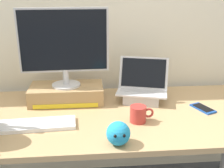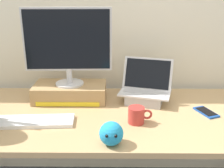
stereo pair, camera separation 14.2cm
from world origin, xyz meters
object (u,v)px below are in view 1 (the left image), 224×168
object	(u,v)px
toner_box_yellow	(67,94)
coffee_mug	(139,114)
external_keyboard	(36,125)
plush_toy	(118,133)
open_laptop	(142,92)
desktop_monitor	(64,45)
cell_phone	(203,108)

from	to	relation	value
toner_box_yellow	coffee_mug	distance (m)	0.52
external_keyboard	plush_toy	size ratio (longest dim) A/B	3.70
plush_toy	external_keyboard	bearing A→B (deg)	153.16
open_laptop	coffee_mug	distance (m)	0.31
toner_box_yellow	coffee_mug	world-z (taller)	toner_box_yellow
desktop_monitor	cell_phone	size ratio (longest dim) A/B	3.18
external_keyboard	cell_phone	world-z (taller)	external_keyboard
desktop_monitor	open_laptop	size ratio (longest dim) A/B	1.50
coffee_mug	plush_toy	distance (m)	0.26
open_laptop	coffee_mug	world-z (taller)	open_laptop
external_keyboard	cell_phone	xyz separation A→B (m)	(0.96, 0.14, -0.01)
cell_phone	plush_toy	size ratio (longest dim) A/B	1.50
desktop_monitor	coffee_mug	distance (m)	0.61
cell_phone	plush_toy	bearing A→B (deg)	-170.03
coffee_mug	desktop_monitor	bearing A→B (deg)	141.85
desktop_monitor	toner_box_yellow	bearing A→B (deg)	90.70
coffee_mug	toner_box_yellow	bearing A→B (deg)	141.75
external_keyboard	plush_toy	distance (m)	0.47
desktop_monitor	external_keyboard	distance (m)	0.50
external_keyboard	coffee_mug	size ratio (longest dim) A/B	3.21
desktop_monitor	external_keyboard	world-z (taller)	desktop_monitor
coffee_mug	external_keyboard	bearing A→B (deg)	-178.92
toner_box_yellow	open_laptop	world-z (taller)	open_laptop
open_laptop	cell_phone	world-z (taller)	open_laptop
coffee_mug	plush_toy	size ratio (longest dim) A/B	1.15
desktop_monitor	open_laptop	bearing A→B (deg)	-4.51
desktop_monitor	open_laptop	world-z (taller)	desktop_monitor
open_laptop	cell_phone	xyz separation A→B (m)	(0.34, -0.17, -0.05)
external_keyboard	plush_toy	xyz separation A→B (m)	(0.41, -0.21, 0.05)
cell_phone	plush_toy	world-z (taller)	plush_toy
open_laptop	cell_phone	distance (m)	0.38
open_laptop	coffee_mug	xyz separation A→B (m)	(-0.08, -0.30, -0.01)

